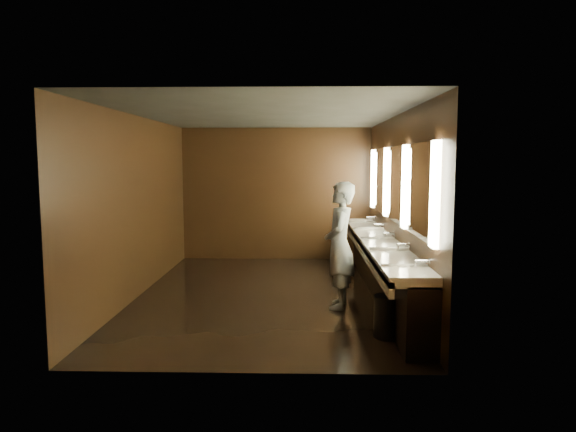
% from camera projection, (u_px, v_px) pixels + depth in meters
% --- Properties ---
extents(floor, '(6.00, 6.00, 0.00)m').
position_uv_depth(floor, '(267.00, 295.00, 8.10)').
color(floor, black).
rests_on(floor, ground).
extents(ceiling, '(4.00, 6.00, 0.02)m').
position_uv_depth(ceiling, '(266.00, 115.00, 7.79)').
color(ceiling, '#2D2D2B').
rests_on(ceiling, wall_back).
extents(wall_back, '(4.00, 0.02, 2.80)m').
position_uv_depth(wall_back, '(276.00, 194.00, 10.93)').
color(wall_back, black).
rests_on(wall_back, floor).
extents(wall_front, '(4.00, 0.02, 2.80)m').
position_uv_depth(wall_front, '(245.00, 234.00, 4.96)').
color(wall_front, black).
rests_on(wall_front, floor).
extents(wall_left, '(0.02, 6.00, 2.80)m').
position_uv_depth(wall_left, '(139.00, 206.00, 8.00)').
color(wall_left, black).
rests_on(wall_left, floor).
extents(wall_right, '(0.02, 6.00, 2.80)m').
position_uv_depth(wall_right, '(396.00, 207.00, 7.89)').
color(wall_right, black).
rests_on(wall_right, floor).
extents(sink_counter, '(0.55, 5.40, 1.01)m').
position_uv_depth(sink_counter, '(381.00, 265.00, 7.99)').
color(sink_counter, black).
rests_on(sink_counter, floor).
extents(mirror_band, '(0.06, 5.03, 1.15)m').
position_uv_depth(mirror_band, '(395.00, 184.00, 7.85)').
color(mirror_band, '#FFF7C0').
rests_on(mirror_band, wall_right).
extents(person, '(0.51, 0.71, 1.81)m').
position_uv_depth(person, '(340.00, 245.00, 7.33)').
color(person, '#99BFE5').
rests_on(person, floor).
extents(trash_bin, '(0.41, 0.41, 0.50)m').
position_uv_depth(trash_bin, '(387.00, 317.00, 6.13)').
color(trash_bin, black).
rests_on(trash_bin, floor).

